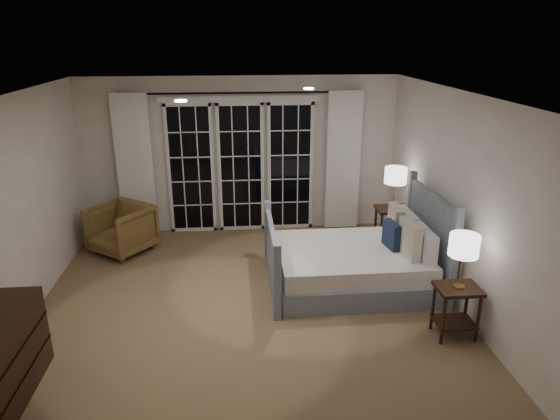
{
  "coord_description": "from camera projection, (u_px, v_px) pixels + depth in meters",
  "views": [
    {
      "loc": [
        -0.1,
        -5.36,
        3.11
      ],
      "look_at": [
        0.44,
        0.4,
        1.05
      ],
      "focal_mm": 32.0,
      "sensor_mm": 36.0,
      "label": 1
    }
  ],
  "objects": [
    {
      "name": "floor",
      "position": [
        247.0,
        303.0,
        6.08
      ],
      "size": [
        5.0,
        5.0,
        0.0
      ],
      "primitive_type": "plane",
      "color": "brown",
      "rests_on": "ground"
    },
    {
      "name": "ceiling",
      "position": [
        242.0,
        94.0,
        5.25
      ],
      "size": [
        5.0,
        5.0,
        0.0
      ],
      "primitive_type": "plane",
      "rotation": [
        3.14,
        0.0,
        0.0
      ],
      "color": "white",
      "rests_on": "wall_back"
    },
    {
      "name": "wall_left",
      "position": [
        16.0,
        213.0,
        5.45
      ],
      "size": [
        0.02,
        5.0,
        2.5
      ],
      "primitive_type": "cube",
      "color": "white",
      "rests_on": "floor"
    },
    {
      "name": "wall_right",
      "position": [
        457.0,
        200.0,
        5.88
      ],
      "size": [
        0.02,
        5.0,
        2.5
      ],
      "primitive_type": "cube",
      "color": "white",
      "rests_on": "floor"
    },
    {
      "name": "wall_back",
      "position": [
        241.0,
        156.0,
        8.01
      ],
      "size": [
        5.0,
        0.02,
        2.5
      ],
      "primitive_type": "cube",
      "color": "white",
      "rests_on": "floor"
    },
    {
      "name": "wall_front",
      "position": [
        255.0,
        329.0,
        3.32
      ],
      "size": [
        5.0,
        0.02,
        2.5
      ],
      "primitive_type": "cube",
      "color": "white",
      "rests_on": "floor"
    },
    {
      "name": "french_doors",
      "position": [
        241.0,
        166.0,
        8.03
      ],
      "size": [
        2.5,
        0.04,
        2.2
      ],
      "color": "black",
      "rests_on": "wall_back"
    },
    {
      "name": "curtain_rod",
      "position": [
        239.0,
        93.0,
        7.58
      ],
      "size": [
        3.5,
        0.03,
        0.03
      ],
      "primitive_type": "cylinder",
      "rotation": [
        0.0,
        1.57,
        0.0
      ],
      "color": "black",
      "rests_on": "wall_back"
    },
    {
      "name": "curtain_left",
      "position": [
        135.0,
        166.0,
        7.79
      ],
      "size": [
        0.55,
        0.1,
        2.25
      ],
      "primitive_type": "cube",
      "color": "white",
      "rests_on": "curtain_rod"
    },
    {
      "name": "curtain_right",
      "position": [
        343.0,
        161.0,
        8.08
      ],
      "size": [
        0.55,
        0.1,
        2.25
      ],
      "primitive_type": "cube",
      "color": "white",
      "rests_on": "curtain_rod"
    },
    {
      "name": "downlight_a",
      "position": [
        309.0,
        89.0,
        5.88
      ],
      "size": [
        0.12,
        0.12,
        0.01
      ],
      "primitive_type": "cylinder",
      "color": "white",
      "rests_on": "ceiling"
    },
    {
      "name": "downlight_b",
      "position": [
        181.0,
        101.0,
        4.82
      ],
      "size": [
        0.12,
        0.12,
        0.01
      ],
      "primitive_type": "cylinder",
      "color": "white",
      "rests_on": "ceiling"
    },
    {
      "name": "bed",
      "position": [
        356.0,
        262.0,
        6.44
      ],
      "size": [
        2.09,
        1.49,
        1.21
      ],
      "color": "#8491A0",
      "rests_on": "floor"
    },
    {
      "name": "nightstand_left",
      "position": [
        456.0,
        304.0,
        5.31
      ],
      "size": [
        0.45,
        0.36,
        0.59
      ],
      "color": "black",
      "rests_on": "floor"
    },
    {
      "name": "nightstand_right",
      "position": [
        392.0,
        222.0,
        7.53
      ],
      "size": [
        0.49,
        0.39,
        0.64
      ],
      "color": "black",
      "rests_on": "floor"
    },
    {
      "name": "lamp_left",
      "position": [
        464.0,
        246.0,
        5.08
      ],
      "size": [
        0.31,
        0.31,
        0.59
      ],
      "color": "#B69049",
      "rests_on": "nightstand_left"
    },
    {
      "name": "lamp_right",
      "position": [
        396.0,
        176.0,
        7.29
      ],
      "size": [
        0.32,
        0.32,
        0.62
      ],
      "color": "#B69049",
      "rests_on": "nightstand_right"
    },
    {
      "name": "armchair",
      "position": [
        121.0,
        229.0,
        7.4
      ],
      "size": [
        1.1,
        1.1,
        0.72
      ],
      "primitive_type": "imported",
      "rotation": [
        0.0,
        0.0,
        -0.65
      ],
      "color": "brown",
      "rests_on": "floor"
    }
  ]
}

